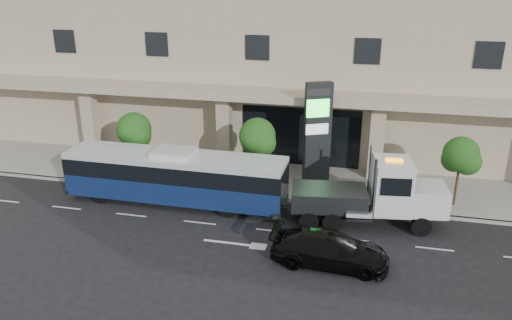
# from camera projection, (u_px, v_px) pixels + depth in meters

# --- Properties ---
(ground) EXTENTS (120.00, 120.00, 0.00)m
(ground) POSITION_uv_depth(u_px,v_px,m) (278.00, 218.00, 27.24)
(ground) COLOR black
(ground) RESTS_ON ground
(sidewalk) EXTENTS (120.00, 6.00, 0.15)m
(sidewalk) POSITION_uv_depth(u_px,v_px,m) (293.00, 182.00, 31.78)
(sidewalk) COLOR gray
(sidewalk) RESTS_ON ground
(curb) EXTENTS (120.00, 0.30, 0.15)m
(curb) POSITION_uv_depth(u_px,v_px,m) (285.00, 201.00, 29.04)
(curb) COLOR gray
(curb) RESTS_ON ground
(convention_center) EXTENTS (60.00, 17.60, 20.00)m
(convention_center) POSITION_uv_depth(u_px,v_px,m) (318.00, 9.00, 37.78)
(convention_center) COLOR tan
(convention_center) RESTS_ON ground
(tree_left) EXTENTS (2.27, 2.20, 4.22)m
(tree_left) POSITION_uv_depth(u_px,v_px,m) (135.00, 132.00, 31.52)
(tree_left) COLOR #422B19
(tree_left) RESTS_ON sidewalk
(tree_mid) EXTENTS (2.28, 2.20, 4.38)m
(tree_mid) POSITION_uv_depth(u_px,v_px,m) (258.00, 139.00, 29.78)
(tree_mid) COLOR #422B19
(tree_mid) RESTS_ON sidewalk
(tree_right) EXTENTS (2.10, 2.00, 4.04)m
(tree_right) POSITION_uv_depth(u_px,v_px,m) (461.00, 157.00, 27.44)
(tree_right) COLOR #422B19
(tree_right) RESTS_ON sidewalk
(city_bus) EXTENTS (12.79, 2.81, 3.23)m
(city_bus) POSITION_uv_depth(u_px,v_px,m) (175.00, 176.00, 28.58)
(city_bus) COLOR black
(city_bus) RESTS_ON ground
(tow_truck) EXTENTS (9.04, 3.13, 4.09)m
(tow_truck) POSITION_uv_depth(u_px,v_px,m) (375.00, 195.00, 25.99)
(tow_truck) COLOR #2D3033
(tow_truck) RESTS_ON ground
(black_sedan) EXTENTS (5.44, 2.37, 1.56)m
(black_sedan) POSITION_uv_depth(u_px,v_px,m) (330.00, 249.00, 22.69)
(black_sedan) COLOR black
(black_sedan) RESTS_ON ground
(signage_pylon) EXTENTS (1.68, 1.20, 6.42)m
(signage_pylon) POSITION_uv_depth(u_px,v_px,m) (317.00, 134.00, 30.22)
(signage_pylon) COLOR black
(signage_pylon) RESTS_ON sidewalk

